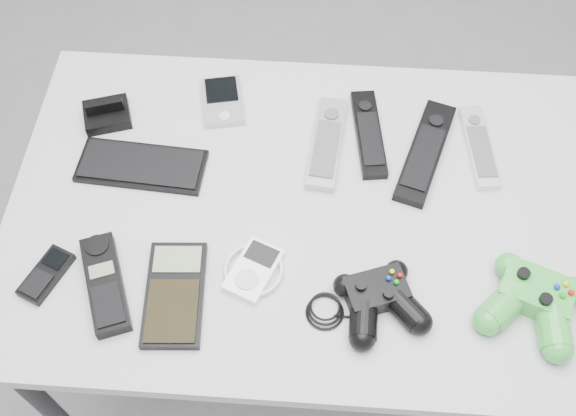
# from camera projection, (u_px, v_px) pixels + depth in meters

# --- Properties ---
(floor) EXTENTS (3.50, 3.50, 0.00)m
(floor) POSITION_uv_depth(u_px,v_px,m) (276.00, 357.00, 1.83)
(floor) COLOR slate
(floor) RESTS_ON ground
(desk) EXTENTS (1.11, 0.71, 0.74)m
(desk) POSITION_uv_depth(u_px,v_px,m) (312.00, 225.00, 1.27)
(desk) COLOR #AEAEB1
(desk) RESTS_ON floor
(pda_keyboard) EXTENTS (0.24, 0.12, 0.01)m
(pda_keyboard) POSITION_uv_depth(u_px,v_px,m) (142.00, 165.00, 1.26)
(pda_keyboard) COLOR black
(pda_keyboard) RESTS_ON desk
(dock_bracket) EXTENTS (0.11, 0.10, 0.05)m
(dock_bracket) POSITION_uv_depth(u_px,v_px,m) (106.00, 111.00, 1.31)
(dock_bracket) COLOR black
(dock_bracket) RESTS_ON desk
(pda) EXTENTS (0.10, 0.14, 0.02)m
(pda) POSITION_uv_depth(u_px,v_px,m) (223.00, 101.00, 1.34)
(pda) COLOR #A6A5AD
(pda) RESTS_ON desk
(remote_silver_a) EXTENTS (0.07, 0.22, 0.02)m
(remote_silver_a) POSITION_uv_depth(u_px,v_px,m) (327.00, 143.00, 1.28)
(remote_silver_a) COLOR #A6A5AD
(remote_silver_a) RESTS_ON desk
(remote_black_a) EXTENTS (0.07, 0.21, 0.02)m
(remote_black_a) POSITION_uv_depth(u_px,v_px,m) (369.00, 133.00, 1.29)
(remote_black_a) COLOR black
(remote_black_a) RESTS_ON desk
(remote_black_b) EXTENTS (0.13, 0.25, 0.02)m
(remote_black_b) POSITION_uv_depth(u_px,v_px,m) (425.00, 152.00, 1.27)
(remote_black_b) COLOR black
(remote_black_b) RESTS_ON desk
(remote_silver_b) EXTENTS (0.07, 0.20, 0.02)m
(remote_silver_b) POSITION_uv_depth(u_px,v_px,m) (479.00, 146.00, 1.28)
(remote_silver_b) COLOR silver
(remote_silver_b) RESTS_ON desk
(mobile_phone) EXTENTS (0.08, 0.11, 0.02)m
(mobile_phone) POSITION_uv_depth(u_px,v_px,m) (46.00, 274.00, 1.13)
(mobile_phone) COLOR black
(mobile_phone) RESTS_ON desk
(cordless_handset) EXTENTS (0.12, 0.19, 0.03)m
(cordless_handset) POSITION_uv_depth(u_px,v_px,m) (105.00, 284.00, 1.12)
(cordless_handset) COLOR black
(cordless_handset) RESTS_ON desk
(calculator) EXTENTS (0.11, 0.19, 0.02)m
(calculator) POSITION_uv_depth(u_px,v_px,m) (175.00, 294.00, 1.11)
(calculator) COLOR black
(calculator) RESTS_ON desk
(mp3_player) EXTENTS (0.14, 0.14, 0.02)m
(mp3_player) POSITION_uv_depth(u_px,v_px,m) (254.00, 270.00, 1.14)
(mp3_player) COLOR white
(mp3_player) RESTS_ON desk
(controller_black) EXTENTS (0.27, 0.22, 0.05)m
(controller_black) POSITION_uv_depth(u_px,v_px,m) (379.00, 298.00, 1.09)
(controller_black) COLOR black
(controller_black) RESTS_ON desk
(controller_green) EXTENTS (0.21, 0.22, 0.05)m
(controller_green) POSITION_uv_depth(u_px,v_px,m) (534.00, 300.00, 1.09)
(controller_green) COLOR #268D31
(controller_green) RESTS_ON desk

